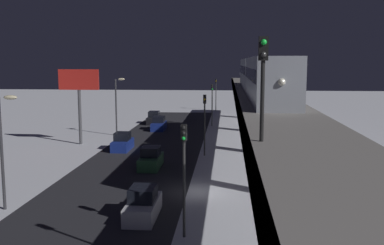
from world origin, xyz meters
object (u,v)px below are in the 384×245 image
at_px(rail_signal, 263,71).
at_px(traffic_light_near, 184,164).
at_px(subway_train, 260,75).
at_px(sedan_green, 151,159).
at_px(commercial_billboard, 79,87).
at_px(traffic_light_distant, 216,90).
at_px(traffic_light_far, 212,99).
at_px(traffic_light_mid, 205,116).
at_px(sedan_blue_2, 122,143).
at_px(sedan_black, 154,119).
at_px(sedan_white, 143,205).
at_px(sedan_blue, 159,124).

xyz_separation_m(rail_signal, traffic_light_near, (3.68, -6.66, -5.25)).
xyz_separation_m(subway_train, sedan_green, (10.24, 5.13, -7.70)).
bearing_deg(commercial_billboard, traffic_light_distant, -111.59).
distance_m(traffic_light_near, traffic_light_far, 43.57).
height_order(traffic_light_near, traffic_light_mid, same).
xyz_separation_m(sedan_green, sedan_blue_2, (4.60, -8.01, 0.00)).
bearing_deg(commercial_billboard, sedan_blue_2, 152.23).
distance_m(subway_train, sedan_black, 29.37).
bearing_deg(sedan_white, sedan_blue, 97.29).
xyz_separation_m(subway_train, sedan_white, (8.44, 18.28, -7.70)).
relative_size(sedan_black, traffic_light_near, 0.69).
height_order(sedan_blue_2, traffic_light_mid, traffic_light_mid).
height_order(traffic_light_near, commercial_billboard, commercial_billboard).
bearing_deg(sedan_white, sedan_green, 97.79).
bearing_deg(commercial_billboard, traffic_light_near, 119.10).
relative_size(sedan_blue, commercial_billboard, 0.48).
xyz_separation_m(subway_train, traffic_light_near, (5.54, 21.22, -4.30)).
relative_size(traffic_light_far, traffic_light_distant, 1.00).
bearing_deg(sedan_green, rail_signal, -69.78).
bearing_deg(traffic_light_near, sedan_white, -45.34).
height_order(sedan_white, traffic_light_near, traffic_light_near).
distance_m(traffic_light_mid, commercial_billboard, 16.26).
bearing_deg(sedan_black, rail_signal, 104.01).
height_order(sedan_black, traffic_light_near, traffic_light_near).
xyz_separation_m(sedan_blue_2, traffic_light_distant, (-9.30, -41.25, 3.40)).
distance_m(sedan_green, traffic_light_distant, 49.60).
height_order(sedan_blue_2, traffic_light_far, traffic_light_far).
bearing_deg(rail_signal, traffic_light_far, -85.81).
bearing_deg(traffic_light_mid, commercial_billboard, -19.59).
xyz_separation_m(subway_train, sedan_blue, (13.04, -17.68, -7.70)).
bearing_deg(sedan_blue, traffic_light_far, -148.06).
bearing_deg(sedan_green, sedan_blue_2, 119.87).
bearing_deg(traffic_light_near, sedan_green, -73.72).
bearing_deg(rail_signal, sedan_green, -69.78).
height_order(subway_train, traffic_light_near, subway_train).
distance_m(rail_signal, sedan_blue, 47.69).
distance_m(sedan_green, commercial_billboard, 16.35).
bearing_deg(subway_train, traffic_light_mid, -5.85).
distance_m(rail_signal, traffic_light_near, 9.24).
bearing_deg(subway_train, sedan_black, -58.43).
relative_size(sedan_blue_2, commercial_billboard, 0.45).
bearing_deg(commercial_billboard, sedan_black, -107.72).
bearing_deg(traffic_light_near, sedan_blue, -79.09).
bearing_deg(sedan_white, commercial_billboard, 116.76).
relative_size(traffic_light_near, traffic_light_mid, 1.00).
bearing_deg(sedan_green, sedan_blue, 97.00).
relative_size(traffic_light_mid, traffic_light_distant, 1.00).
distance_m(subway_train, rail_signal, 27.95).
xyz_separation_m(sedan_white, commercial_billboard, (12.22, -24.23, 6.03)).
distance_m(rail_signal, sedan_black, 54.31).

